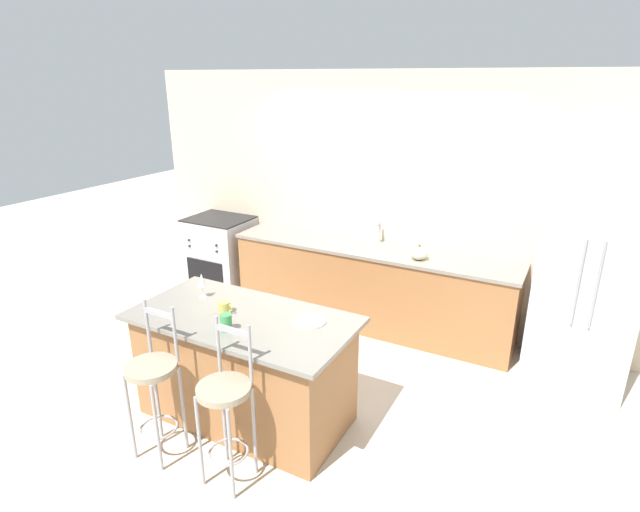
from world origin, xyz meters
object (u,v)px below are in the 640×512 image
(wine_glass, at_px, (202,280))
(coffee_mug, at_px, (225,307))
(dinner_plate, at_px, (310,321))
(pumpkin_decoration, at_px, (419,253))
(oven_range, at_px, (221,255))
(bar_stool_near, at_px, (154,382))
(tumbler_cup, at_px, (226,322))
(bar_stool_far, at_px, (226,404))
(refrigerator, at_px, (587,279))

(wine_glass, xyz_separation_m, coffee_mug, (0.34, -0.14, -0.10))
(dinner_plate, distance_m, pumpkin_decoration, 1.70)
(oven_range, height_order, bar_stool_near, bar_stool_near)
(coffee_mug, relative_size, tumbler_cup, 0.99)
(pumpkin_decoration, bearing_deg, coffee_mug, -117.46)
(dinner_plate, bearing_deg, oven_range, 142.28)
(coffee_mug, xyz_separation_m, tumbler_cup, (0.19, -0.22, 0.02))
(oven_range, xyz_separation_m, bar_stool_near, (1.49, -2.59, 0.12))
(oven_range, xyz_separation_m, wine_glass, (1.30, -1.81, 0.57))
(pumpkin_decoration, bearing_deg, bar_stool_far, -101.64)
(refrigerator, bearing_deg, oven_range, 179.29)
(bar_stool_near, relative_size, coffee_mug, 9.20)
(coffee_mug, bearing_deg, oven_range, 130.00)
(tumbler_cup, bearing_deg, bar_stool_far, -54.90)
(oven_range, bearing_deg, refrigerator, -0.71)
(refrigerator, height_order, tumbler_cup, refrigerator)
(dinner_plate, relative_size, wine_glass, 1.18)
(dinner_plate, height_order, pumpkin_decoration, pumpkin_decoration)
(wine_glass, bearing_deg, refrigerator, 32.18)
(refrigerator, height_order, bar_stool_near, refrigerator)
(pumpkin_decoration, bearing_deg, dinner_plate, -100.37)
(refrigerator, distance_m, bar_stool_near, 3.65)
(refrigerator, relative_size, bar_stool_near, 1.67)
(oven_range, xyz_separation_m, dinner_plate, (2.29, -1.77, 0.43))
(oven_range, xyz_separation_m, coffee_mug, (1.64, -1.95, 0.46))
(coffee_mug, distance_m, tumbler_cup, 0.30)
(refrigerator, xyz_separation_m, dinner_plate, (-1.80, -1.72, -0.06))
(wine_glass, bearing_deg, dinner_plate, 2.03)
(oven_range, height_order, dinner_plate, oven_range)
(refrigerator, distance_m, bar_stool_far, 3.22)
(bar_stool_near, height_order, pumpkin_decoration, bar_stool_near)
(oven_range, relative_size, bar_stool_far, 0.83)
(wine_glass, distance_m, coffee_mug, 0.38)
(refrigerator, bearing_deg, dinner_plate, -136.22)
(refrigerator, distance_m, dinner_plate, 2.49)
(refrigerator, relative_size, tumbler_cup, 15.27)
(oven_range, relative_size, tumbler_cup, 7.63)
(bar_stool_far, bearing_deg, pumpkin_decoration, 78.36)
(bar_stool_near, relative_size, dinner_plate, 4.69)
(refrigerator, bearing_deg, tumbler_cup, -136.78)
(oven_range, xyz_separation_m, bar_stool_far, (2.09, -2.55, 0.12))
(dinner_plate, bearing_deg, wine_glass, -177.97)
(refrigerator, height_order, wine_glass, refrigerator)
(bar_stool_far, relative_size, pumpkin_decoration, 6.95)
(refrigerator, distance_m, wine_glass, 3.30)
(refrigerator, xyz_separation_m, tumbler_cup, (-2.26, -2.12, -0.00))
(dinner_plate, distance_m, wine_glass, 1.01)
(coffee_mug, distance_m, pumpkin_decoration, 2.08)
(bar_stool_near, xyz_separation_m, dinner_plate, (0.80, 0.81, 0.30))
(bar_stool_near, bearing_deg, refrigerator, 44.29)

